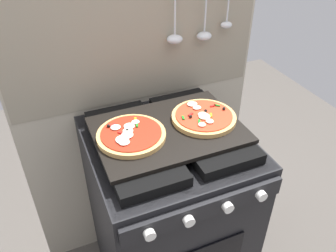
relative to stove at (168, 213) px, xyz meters
name	(u,v)px	position (x,y,z in m)	size (l,w,h in m)	color
kitchen_backsplash	(140,112)	(0.00, 0.34, 0.34)	(1.10, 0.09, 1.55)	#B2A893
stove	(168,213)	(0.00, 0.00, 0.00)	(0.60, 0.64, 0.90)	black
baking_tray	(168,130)	(0.00, 0.00, 0.46)	(0.54, 0.38, 0.02)	black
pizza_left	(131,135)	(-0.14, 0.00, 0.48)	(0.25, 0.25, 0.03)	tan
pizza_right	(204,117)	(0.15, 0.00, 0.48)	(0.25, 0.25, 0.03)	tan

